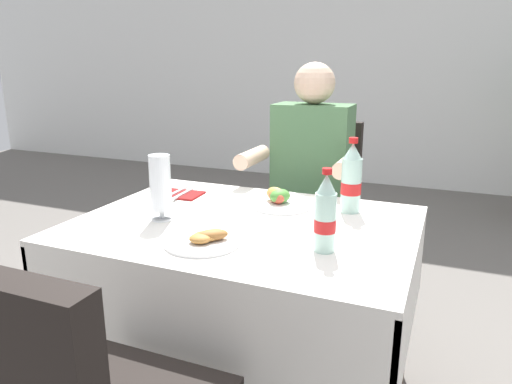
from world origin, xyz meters
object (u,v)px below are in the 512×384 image
object	(u,v)px
cola_bottle_primary	(325,216)
cola_bottle_secondary	(351,180)
main_dining_table	(245,268)
seated_diner_far	(308,182)
chair_far_diner_seat	(311,207)
plate_near_camera	(204,240)
napkin_cutlery_set	(180,194)
beer_glass_left	(161,188)
plate_far_diner	(279,200)

from	to	relation	value
cola_bottle_primary	cola_bottle_secondary	bearing A→B (deg)	91.21
main_dining_table	seated_diner_far	bearing A→B (deg)	88.79
chair_far_diner_seat	cola_bottle_primary	xyz separation A→B (m)	(0.31, -0.96, 0.29)
cola_bottle_primary	plate_near_camera	bearing A→B (deg)	-165.55
main_dining_table	napkin_cutlery_set	bearing A→B (deg)	151.79
beer_glass_left	napkin_cutlery_set	distance (m)	0.33
plate_near_camera	napkin_cutlery_set	bearing A→B (deg)	128.61
chair_far_diner_seat	cola_bottle_secondary	xyz separation A→B (m)	(0.31, -0.56, 0.30)
main_dining_table	napkin_cutlery_set	distance (m)	0.46
cola_bottle_secondary	plate_near_camera	bearing A→B (deg)	-124.70
main_dining_table	cola_bottle_secondary	world-z (taller)	cola_bottle_secondary
main_dining_table	beer_glass_left	world-z (taller)	beer_glass_left
seated_diner_far	plate_far_diner	distance (m)	0.49
main_dining_table	cola_bottle_secondary	bearing A→B (deg)	39.43
chair_far_diner_seat	cola_bottle_primary	distance (m)	1.05
plate_far_diner	beer_glass_left	bearing A→B (deg)	-136.32
plate_far_diner	napkin_cutlery_set	distance (m)	0.43
seated_diner_far	plate_near_camera	bearing A→B (deg)	-92.72
main_dining_table	plate_far_diner	distance (m)	0.30
seated_diner_far	cola_bottle_primary	bearing A→B (deg)	-70.62
main_dining_table	cola_bottle_secondary	size ratio (longest dim) A/B	4.17
chair_far_diner_seat	plate_near_camera	size ratio (longest dim) A/B	4.24
plate_far_diner	cola_bottle_primary	xyz separation A→B (m)	(0.27, -0.36, 0.08)
main_dining_table	seated_diner_far	xyz separation A→B (m)	(0.02, 0.71, 0.15)
plate_far_diner	seated_diner_far	bearing A→B (deg)	93.72
seated_diner_far	cola_bottle_primary	world-z (taller)	seated_diner_far
cola_bottle_primary	seated_diner_far	bearing A→B (deg)	109.38
plate_far_diner	beer_glass_left	xyz separation A→B (m)	(-0.32, -0.31, 0.09)
plate_near_camera	beer_glass_left	bearing A→B (deg)	149.09
beer_glass_left	main_dining_table	bearing A→B (deg)	17.79
cola_bottle_primary	plate_far_diner	bearing A→B (deg)	126.46
chair_far_diner_seat	beer_glass_left	xyz separation A→B (m)	(-0.27, -0.90, 0.29)
plate_far_diner	cola_bottle_primary	bearing A→B (deg)	-53.54
chair_far_diner_seat	napkin_cutlery_set	size ratio (longest dim) A/B	5.04
plate_far_diner	napkin_cutlery_set	size ratio (longest dim) A/B	1.16
cola_bottle_secondary	main_dining_table	bearing A→B (deg)	-140.57
chair_far_diner_seat	beer_glass_left	bearing A→B (deg)	-106.82
chair_far_diner_seat	seated_diner_far	world-z (taller)	seated_diner_far
chair_far_diner_seat	cola_bottle_primary	bearing A→B (deg)	-71.86
beer_glass_left	plate_far_diner	bearing A→B (deg)	43.68
beer_glass_left	napkin_cutlery_set	xyz separation A→B (m)	(-0.10, 0.29, -0.11)
main_dining_table	napkin_cutlery_set	xyz separation A→B (m)	(-0.38, 0.20, 0.18)
main_dining_table	seated_diner_far	distance (m)	0.72
plate_far_diner	napkin_cutlery_set	bearing A→B (deg)	-177.95
plate_far_diner	napkin_cutlery_set	world-z (taller)	plate_far_diner
main_dining_table	cola_bottle_primary	world-z (taller)	cola_bottle_primary
plate_far_diner	cola_bottle_secondary	distance (m)	0.28
beer_glass_left	napkin_cutlery_set	bearing A→B (deg)	109.85
plate_near_camera	cola_bottle_secondary	distance (m)	0.60
plate_near_camera	cola_bottle_secondary	xyz separation A→B (m)	(0.34, 0.49, 0.10)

